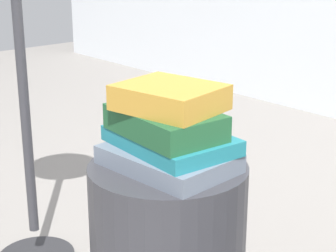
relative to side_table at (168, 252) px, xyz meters
name	(u,v)px	position (x,y,z in m)	size (l,w,h in m)	color
side_table	(168,252)	(0.00, 0.00, 0.00)	(0.38, 0.38, 0.46)	#333338
book_slate	(168,159)	(0.01, -0.01, 0.25)	(0.30, 0.21, 0.04)	slate
book_teal	(171,140)	(0.00, 0.01, 0.29)	(0.30, 0.20, 0.04)	#1E727F
book_forest	(165,122)	(0.00, -0.01, 0.34)	(0.27, 0.17, 0.06)	#1E512D
book_ochre	(169,97)	(0.01, 0.00, 0.40)	(0.22, 0.18, 0.06)	#B7842D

